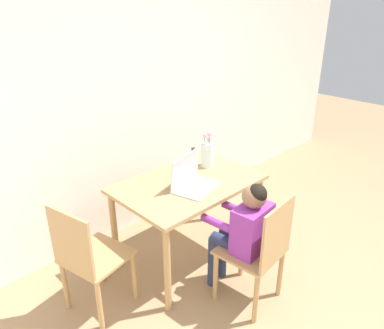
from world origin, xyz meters
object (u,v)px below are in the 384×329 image
chair_occupied (259,251)px  flower_vase (208,153)px  chair_spare (89,258)px  laptop (191,180)px  person_seated (244,227)px  water_bottle (194,162)px

chair_occupied → flower_vase: 0.95m
chair_occupied → chair_spare: bearing=-45.9°
chair_spare → laptop: laptop is taller
laptop → chair_spare: bearing=156.2°
person_seated → flower_vase: size_ratio=3.00×
person_seated → chair_spare: bearing=-41.1°
chair_occupied → flower_vase: flower_vase is taller
chair_spare → chair_occupied: bearing=-142.8°
chair_spare → water_bottle: bearing=-100.5°
chair_spare → laptop: 0.92m
laptop → water_bottle: laptop is taller
person_seated → water_bottle: size_ratio=4.28×
water_bottle → flower_vase: bearing=5.7°
chair_spare → water_bottle: water_bottle is taller
laptop → flower_vase: flower_vase is taller
laptop → flower_vase: 0.40m
chair_occupied → person_seated: (-0.01, 0.13, 0.14)m
person_seated → water_bottle: (0.15, 0.66, 0.24)m
laptop → flower_vase: bearing=10.5°
flower_vase → chair_spare: bearing=-177.6°
chair_occupied → water_bottle: size_ratio=3.89×
person_seated → laptop: laptop is taller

